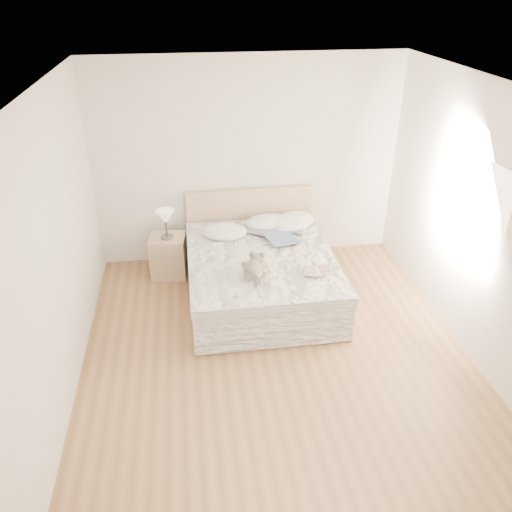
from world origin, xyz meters
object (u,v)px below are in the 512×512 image
nightstand (169,256)px  teddy_bear (253,274)px  table_lamp (166,218)px  childrens_book (318,271)px  photo_book (225,234)px  bed (260,272)px

nightstand → teddy_bear: 1.57m
table_lamp → childrens_book: size_ratio=1.14×
table_lamp → childrens_book: 2.05m
teddy_bear → photo_book: bearing=116.7°
nightstand → table_lamp: size_ratio=1.49×
table_lamp → teddy_bear: bearing=-51.2°
bed → photo_book: bed is taller
nightstand → table_lamp: table_lamp is taller
photo_book → teddy_bear: size_ratio=0.84×
bed → teddy_bear: bed is taller
photo_book → childrens_book: same height
table_lamp → photo_book: table_lamp is taller
table_lamp → childrens_book: (1.67, -1.18, -0.20)m
nightstand → photo_book: (0.73, -0.17, 0.35)m
nightstand → childrens_book: (1.67, -1.20, 0.35)m
teddy_bear → nightstand: bearing=143.3°
childrens_book → teddy_bear: 0.72m
table_lamp → teddy_bear: (0.94, -1.17, -0.18)m
bed → childrens_book: (0.56, -0.58, 0.32)m
nightstand → photo_book: size_ratio=1.87×
teddy_bear → bed: bearing=89.1°
photo_book → childrens_book: (0.94, -1.04, 0.00)m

